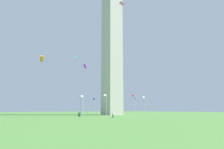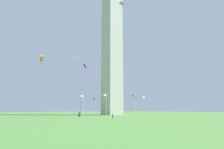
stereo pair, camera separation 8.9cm
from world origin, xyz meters
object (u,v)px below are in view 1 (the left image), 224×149
flagpole_ne (106,104)px  flagpole_nw (80,105)px  flagpole_e (134,104)px  person_green_shirt (79,114)px  kite_pink_diamond (122,4)px  flagpole_s (136,105)px  flagpole_se (145,104)px  obelisk_monument (112,44)px  kite_cyan_diamond (75,57)px  flagpole_n (83,104)px  flagpole_sw (116,105)px  person_white_shirt (113,114)px  person_blue_shirt (80,114)px  kite_orange_box (42,58)px  kite_purple_box (85,66)px  flagpole_w (95,105)px

flagpole_ne → flagpole_nw: bearing=-90.0°
flagpole_e → person_green_shirt: 19.69m
person_green_shirt → kite_pink_diamond: bearing=-70.9°
flagpole_s → flagpole_se: bearing=67.5°
obelisk_monument → kite_cyan_diamond: size_ratio=38.76×
flagpole_nw → person_green_shirt: (9.45, 17.06, -3.23)m
kite_cyan_diamond → flagpole_n: bearing=-127.5°
flagpole_sw → flagpole_nw: size_ratio=1.00×
flagpole_se → flagpole_nw: same height
person_white_shirt → person_blue_shirt: (4.84, -9.55, 0.00)m
flagpole_se → flagpole_sw: 18.49m
person_green_shirt → kite_orange_box: 24.08m
flagpole_s → person_white_shirt: (28.64, 21.51, -3.26)m
person_white_shirt → kite_purple_box: kite_purple_box is taller
flagpole_s → person_green_shirt: size_ratio=4.39×
kite_purple_box → flagpole_e: bearing=174.8°
flagpole_w → person_blue_shirt: 32.46m
flagpole_w → flagpole_nw: same height
kite_cyan_diamond → kite_pink_diamond: size_ratio=0.73×
person_white_shirt → kite_orange_box: size_ratio=0.63×
flagpole_nw → flagpole_w: bearing=-157.5°
flagpole_ne → kite_cyan_diamond: bearing=14.9°
person_green_shirt → kite_purple_box: bearing=-85.1°
kite_orange_box → person_blue_shirt: bearing=-149.0°
obelisk_monument → person_white_shirt: 39.30m
flagpole_nw → kite_pink_diamond: (5.14, 33.47, 27.95)m
flagpole_w → person_white_shirt: bearing=65.8°
person_blue_shirt → person_green_shirt: bearing=10.1°
person_blue_shirt → flagpole_nw: bearing=4.8°
flagpole_w → kite_pink_diamond: kite_pink_diamond is taller
flagpole_sw → kite_purple_box: 36.54m
kite_purple_box → flagpole_ne: bearing=-167.3°
flagpole_se → kite_orange_box: size_ratio=2.87×
flagpole_e → kite_cyan_diamond: (22.98, -0.18, 13.17)m
flagpole_se → flagpole_s: (-3.83, -9.25, 0.00)m
flagpole_n → person_white_shirt: bearing=83.4°
person_blue_shirt → obelisk_monument: bearing=-27.2°
flagpole_ne → person_blue_shirt: (11.16, 2.71, -3.26)m
flagpole_ne → flagpole_e: bearing=157.5°
flagpole_s → kite_purple_box: size_ratio=3.01×
flagpole_se → kite_cyan_diamond: (32.23, 3.65, 13.17)m
flagpole_n → person_blue_shirt: (7.33, 11.96, -3.26)m
flagpole_s → flagpole_n: bearing=-0.0°
flagpole_se → obelisk_monument: bearing=-45.2°
flagpole_e → flagpole_se: same height
flagpole_s → flagpole_w: 18.49m
person_blue_shirt → kite_pink_diamond: 34.06m
obelisk_monument → person_green_shirt: 35.34m
flagpole_s → flagpole_w: size_ratio=1.00×
flagpole_e → kite_purple_box: bearing=-5.2°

